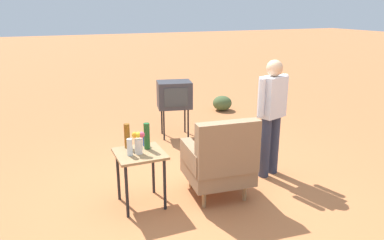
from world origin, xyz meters
The scene contains 11 objects.
ground_plane centered at (0.00, 0.00, 0.00)m, with size 60.00×60.00×0.00m, color #B76B3D.
armchair centered at (-0.18, 0.09, 0.50)m, with size 0.84×0.85×1.06m.
side_table centered at (0.78, -0.13, 0.57)m, with size 0.56×0.56×0.67m.
tv_on_stand centered at (-0.47, -2.30, 0.78)m, with size 0.68×0.56×1.03m.
person_standing centered at (-1.12, -0.24, 0.94)m, with size 0.55×0.32×1.64m.
soda_can_blue centered at (0.65, -0.31, 0.74)m, with size 0.07×0.07×0.12m, color blue.
bottle_tall_amber centered at (0.87, -0.33, 0.82)m, with size 0.07×0.07×0.30m, color brown.
bottle_short_clear centered at (0.90, -0.08, 0.77)m, with size 0.06×0.06×0.20m, color silver.
bottle_wine_green centered at (0.66, -0.21, 0.83)m, with size 0.07×0.07×0.32m, color #1E5623.
flower_vase centered at (0.79, -0.10, 0.82)m, with size 0.15×0.10×0.27m.
shrub_far centered at (-2.11, -3.57, 0.17)m, with size 0.44×0.44×0.34m, color #475B33.
Camera 1 is at (1.79, 3.82, 2.30)m, focal length 34.70 mm.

